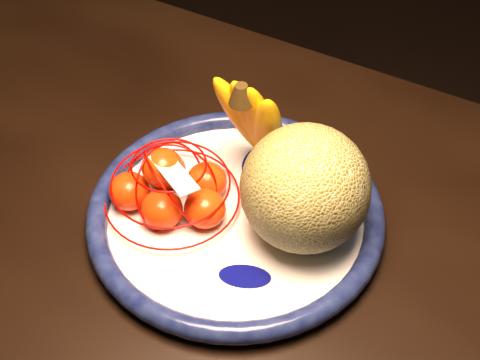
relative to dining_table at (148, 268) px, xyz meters
The scene contains 6 objects.
dining_table is the anchor object (origin of this frame).
fruit_bowl 0.15m from the dining_table, 40.10° to the left, with size 0.37×0.37×0.03m.
cantaloupe 0.26m from the dining_table, 30.42° to the left, with size 0.15×0.15×0.15m, color olive.
banana_bunch 0.25m from the dining_table, 67.84° to the left, with size 0.12×0.11×0.18m.
mandarin_bag 0.13m from the dining_table, 74.39° to the left, with size 0.20×0.20×0.11m.
price_tag 0.17m from the dining_table, 52.11° to the left, with size 0.07×0.03×0.00m, color white.
Camera 1 is at (0.31, -0.48, 1.45)m, focal length 55.00 mm.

